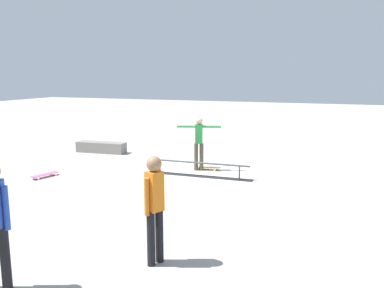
{
  "coord_description": "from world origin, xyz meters",
  "views": [
    {
      "loc": [
        -3.83,
        10.13,
        2.8
      ],
      "look_at": [
        -0.28,
        0.65,
        1.0
      ],
      "focal_mm": 36.54,
      "sensor_mm": 36.0,
      "label": 1
    }
  ],
  "objects_px": {
    "bystander_orange_shirt": "(155,204)",
    "skater_main": "(199,139)",
    "grind_rail": "(198,170)",
    "skate_ledge": "(101,147)",
    "loose_skateboard_pink": "(45,175)",
    "skateboard_main": "(207,167)"
  },
  "relations": [
    {
      "from": "skater_main",
      "to": "bystander_orange_shirt",
      "type": "distance_m",
      "value": 5.86
    },
    {
      "from": "bystander_orange_shirt",
      "to": "skater_main",
      "type": "bearing_deg",
      "value": -143.63
    },
    {
      "from": "grind_rail",
      "to": "skater_main",
      "type": "bearing_deg",
      "value": -73.33
    },
    {
      "from": "skater_main",
      "to": "bystander_orange_shirt",
      "type": "xyz_separation_m",
      "value": [
        -1.33,
        5.71,
        0.0
      ]
    },
    {
      "from": "skate_ledge",
      "to": "bystander_orange_shirt",
      "type": "height_order",
      "value": "bystander_orange_shirt"
    },
    {
      "from": "grind_rail",
      "to": "skater_main",
      "type": "distance_m",
      "value": 1.03
    },
    {
      "from": "skateboard_main",
      "to": "bystander_orange_shirt",
      "type": "height_order",
      "value": "bystander_orange_shirt"
    },
    {
      "from": "grind_rail",
      "to": "bystander_orange_shirt",
      "type": "bearing_deg",
      "value": 100.71
    },
    {
      "from": "grind_rail",
      "to": "bystander_orange_shirt",
      "type": "xyz_separation_m",
      "value": [
        -1.11,
        5.04,
        0.75
      ]
    },
    {
      "from": "loose_skateboard_pink",
      "to": "skateboard_main",
      "type": "bearing_deg",
      "value": 136.19
    },
    {
      "from": "skate_ledge",
      "to": "loose_skateboard_pink",
      "type": "xyz_separation_m",
      "value": [
        -0.5,
        3.54,
        -0.12
      ]
    },
    {
      "from": "skate_ledge",
      "to": "bystander_orange_shirt",
      "type": "xyz_separation_m",
      "value": [
        -5.56,
        6.99,
        0.74
      ]
    },
    {
      "from": "grind_rail",
      "to": "skater_main",
      "type": "relative_size",
      "value": 1.93
    },
    {
      "from": "grind_rail",
      "to": "skate_ledge",
      "type": "relative_size",
      "value": 1.69
    },
    {
      "from": "skateboard_main",
      "to": "loose_skateboard_pink",
      "type": "height_order",
      "value": "same"
    },
    {
      "from": "skater_main",
      "to": "loose_skateboard_pink",
      "type": "distance_m",
      "value": 4.44
    },
    {
      "from": "grind_rail",
      "to": "bystander_orange_shirt",
      "type": "height_order",
      "value": "bystander_orange_shirt"
    },
    {
      "from": "skate_ledge",
      "to": "bystander_orange_shirt",
      "type": "distance_m",
      "value": 8.97
    },
    {
      "from": "loose_skateboard_pink",
      "to": "skater_main",
      "type": "bearing_deg",
      "value": 136.01
    },
    {
      "from": "grind_rail",
      "to": "skate_ledge",
      "type": "xyz_separation_m",
      "value": [
        4.45,
        -1.95,
        0.01
      ]
    },
    {
      "from": "grind_rail",
      "to": "skateboard_main",
      "type": "bearing_deg",
      "value": -91.16
    },
    {
      "from": "bystander_orange_shirt",
      "to": "skate_ledge",
      "type": "bearing_deg",
      "value": -118.29
    }
  ]
}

